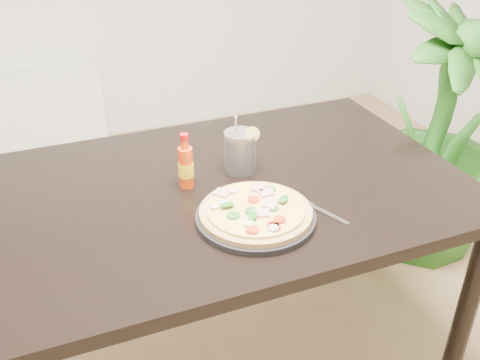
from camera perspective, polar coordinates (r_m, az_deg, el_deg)
name	(u,v)px	position (r m, az deg, el deg)	size (l,w,h in m)	color
dining_table	(225,208)	(1.60, -1.60, -3.04)	(1.40, 0.90, 0.75)	black
plate	(256,217)	(1.40, 1.68, -3.96)	(0.32, 0.32, 0.02)	black
pizza	(255,211)	(1.39, 1.66, -3.31)	(0.29, 0.29, 0.03)	tan
hot_sauce_bottle	(186,166)	(1.52, -5.80, 1.50)	(0.05, 0.05, 0.17)	#E8410D
cola_cup	(240,152)	(1.60, 0.02, 2.97)	(0.10, 0.10, 0.19)	black
fork	(318,209)	(1.45, 8.30, -3.08)	(0.09, 0.18, 0.00)	silver
houseplant	(438,135)	(2.45, 20.40, 4.55)	(0.63, 0.63, 1.12)	#24651B
plant_pot	(420,221)	(2.66, 18.70, -4.16)	(0.28, 0.28, 0.22)	brown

